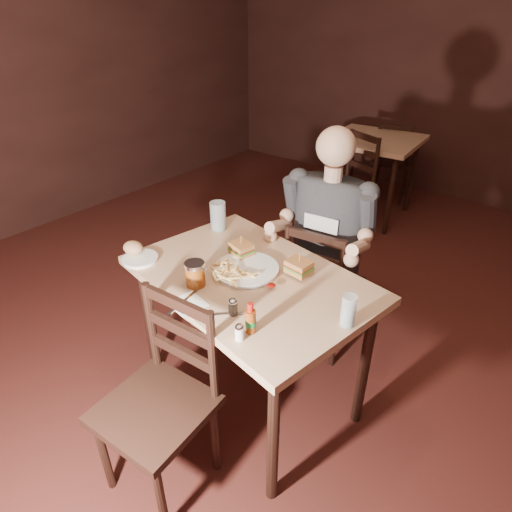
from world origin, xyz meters
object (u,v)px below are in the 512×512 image
Objects in this scene: chair_far at (323,285)px; glass_left at (218,216)px; hot_sauce at (251,318)px; dinner_plate at (246,270)px; side_plate at (140,259)px; bg_table at (373,147)px; bg_chair_near at (343,188)px; chair_near at (154,409)px; syrup_dispenser at (195,274)px; main_table at (249,292)px; bg_chair_far at (392,161)px; glass_right at (348,311)px; diner at (327,215)px.

chair_far is 5.35× the size of glass_left.
hot_sauce reaches higher than chair_far.
chair_far is at bearing 80.82° from dinner_plate.
hot_sauce reaches higher than side_plate.
bg_table is at bearing 101.80° from dinner_plate.
glass_left reaches higher than bg_chair_near.
bg_table is 3.20m from chair_near.
hot_sauce is 1.15× the size of syrup_dispenser.
bg_chair_near is 2.06m from dinner_plate.
glass_left is 1.20× the size of hot_sauce.
dinner_plate is 2.56× the size of syrup_dispenser.
glass_left is 0.94× the size of side_plate.
hot_sauce is (0.81, -2.28, 0.39)m from bg_chair_near.
chair_near is 5.63× the size of glass_left.
main_table is 3.15m from bg_chair_far.
bg_chair_near is at bearing 94.26° from glass_left.
glass_right reaches higher than side_plate.
bg_chair_far is at bearing 99.73° from dinner_plate.
chair_near is 6.73× the size of hot_sauce.
main_table is 1.48× the size of bg_chair_far.
diner reaches higher than hot_sauce.
bg_chair_near is 1.77m from glass_left.
chair_near is at bearing -90.14° from main_table.
chair_far is 1.21m from chair_near.
main_table is at bearing 66.33° from syrup_dispenser.
diner is 0.56m from dinner_plate.
bg_chair_far is at bearing 107.46° from syrup_dispenser.
bg_chair_near is 6.74× the size of glass_right.
dinner_plate is at bearing -31.46° from glass_left.
glass_right reaches higher than chair_far.
hot_sauce is (0.81, -2.83, 0.16)m from bg_table.
diner is at bearing 79.53° from dinner_plate.
bg_chair_far is 3.33m from glass_right.
glass_right is 1.02× the size of hot_sauce.
glass_right is (0.45, -0.64, 0.42)m from chair_far.
side_plate is (-0.56, -0.83, 0.36)m from chair_far.
diner reaches higher than bg_table.
bg_chair_near is (-0.56, 1.99, -0.23)m from main_table.
syrup_dispenser is (-0.10, -0.22, 0.05)m from dinner_plate.
bg_chair_far is 2.86m from glass_left.
dinner_plate is at bearing -78.20° from bg_table.
syrup_dispenser is (0.29, -0.46, -0.02)m from glass_left.
glass_left reaches higher than dinner_plate.
bg_table is at bearing 93.24° from glass_left.
chair_near is at bearing -37.66° from side_plate.
chair_far is at bearing 86.30° from syrup_dispenser.
glass_left is 1.37× the size of syrup_dispenser.
bg_chair_far is at bearing 111.68° from bg_chair_near.
bg_chair_near is (0.00, -0.55, -0.23)m from bg_table.
glass_left is at bearing 148.67° from main_table.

